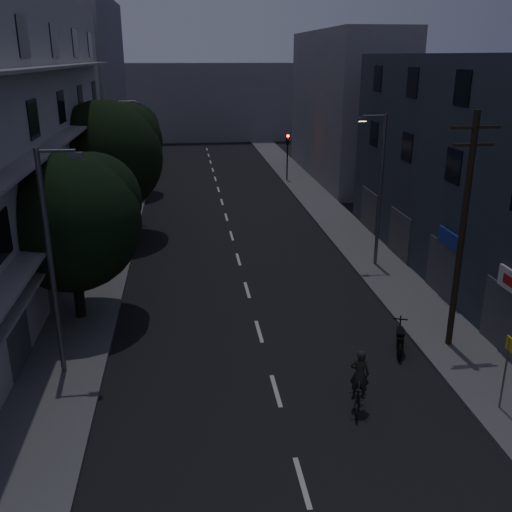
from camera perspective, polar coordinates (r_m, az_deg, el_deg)
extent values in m
plane|color=black|center=(36.99, -2.52, 2.26)|extent=(160.00, 160.00, 0.00)
cube|color=#565659|center=(37.16, -14.13, 1.88)|extent=(3.00, 90.00, 0.15)
cube|color=#565659|center=(38.27, 8.75, 2.76)|extent=(3.00, 90.00, 0.15)
cube|color=beige|center=(16.62, 4.64, -21.62)|extent=(0.15, 2.00, 0.01)
cube|color=beige|center=(20.17, 2.01, -13.30)|extent=(0.15, 2.00, 0.01)
cube|color=beige|center=(24.03, 0.30, -7.54)|extent=(0.15, 2.00, 0.01)
cube|color=beige|center=(28.09, -0.89, -3.41)|extent=(0.15, 2.00, 0.01)
cube|color=beige|center=(32.26, -1.78, -0.33)|extent=(0.15, 2.00, 0.01)
cube|color=beige|center=(36.51, -2.45, 2.04)|extent=(0.15, 2.00, 0.01)
cube|color=beige|center=(40.82, -2.99, 3.91)|extent=(0.15, 2.00, 0.01)
cube|color=beige|center=(45.16, -3.43, 5.42)|extent=(0.15, 2.00, 0.01)
cube|color=beige|center=(49.53, -3.79, 6.67)|extent=(0.15, 2.00, 0.01)
cube|color=beige|center=(53.92, -4.09, 7.71)|extent=(0.15, 2.00, 0.01)
cube|color=beige|center=(58.33, -4.35, 8.60)|extent=(0.15, 2.00, 0.01)
cube|color=beige|center=(62.75, -4.57, 9.36)|extent=(0.15, 2.00, 0.01)
cube|color=beige|center=(67.19, -4.77, 10.02)|extent=(0.15, 2.00, 0.01)
cube|color=beige|center=(71.63, -4.94, 10.60)|extent=(0.15, 2.00, 0.01)
cube|color=black|center=(22.08, -22.87, -5.99)|extent=(0.06, 1.60, 1.60)
cube|color=black|center=(27.46, -19.76, -0.68)|extent=(0.06, 1.60, 1.60)
cube|color=black|center=(33.06, -17.69, 2.86)|extent=(0.06, 1.60, 1.60)
cube|color=black|center=(38.78, -16.22, 5.37)|extent=(0.06, 1.60, 1.60)
cube|color=black|center=(44.57, -15.12, 7.23)|extent=(0.06, 1.60, 1.60)
cube|color=black|center=(20.99, -24.00, 1.94)|extent=(0.06, 1.60, 1.60)
cube|color=black|center=(26.60, -20.54, 5.81)|extent=(0.06, 1.60, 1.60)
cube|color=black|center=(32.35, -18.27, 8.30)|extent=(0.06, 1.60, 1.60)
cube|color=black|center=(38.17, -16.67, 10.03)|extent=(0.06, 1.60, 1.60)
cube|color=black|center=(44.05, -15.49, 11.30)|extent=(0.06, 1.60, 1.60)
cube|color=black|center=(26.10, -21.38, 12.63)|extent=(0.06, 1.60, 1.60)
cube|color=black|center=(31.94, -18.89, 13.93)|extent=(0.06, 1.60, 1.60)
cube|color=black|center=(37.83, -17.15, 14.81)|extent=(0.06, 1.60, 1.60)
cube|color=black|center=(43.75, -15.87, 15.44)|extent=(0.06, 1.60, 1.60)
cube|color=black|center=(25.99, -22.29, 19.62)|extent=(0.06, 1.60, 1.60)
cube|color=black|center=(31.85, -19.54, 19.64)|extent=(0.06, 1.60, 1.60)
cube|color=black|center=(37.75, -17.66, 19.63)|extent=(0.06, 1.60, 1.60)
cube|color=black|center=(43.68, -16.28, 19.62)|extent=(0.06, 1.60, 1.60)
cube|color=gray|center=(29.62, -18.13, 4.98)|extent=(1.00, 32.40, 0.12)
cube|color=gray|center=(29.04, -18.80, 11.09)|extent=(1.00, 32.40, 0.12)
cube|color=gray|center=(28.81, -19.51, 17.38)|extent=(1.00, 32.40, 0.12)
cube|color=gray|center=(29.86, -18.14, 3.29)|extent=(0.80, 32.40, 0.12)
cube|color=#424247|center=(22.32, -22.65, -7.39)|extent=(0.06, 2.40, 2.40)
cube|color=#424247|center=(27.66, -19.60, -1.85)|extent=(0.06, 2.40, 2.40)
cube|color=#424247|center=(33.23, -17.57, 1.87)|extent=(0.06, 2.40, 2.40)
cube|color=#424247|center=(38.92, -16.12, 4.52)|extent=(0.06, 2.40, 2.40)
cube|color=#424247|center=(44.70, -15.04, 6.48)|extent=(0.06, 2.40, 2.40)
cube|color=#292F38|center=(28.91, 23.97, 6.99)|extent=(6.00, 28.00, 11.00)
cube|color=black|center=(26.90, 19.14, 8.51)|extent=(0.06, 1.40, 1.50)
cube|color=black|center=(31.85, 14.86, 10.48)|extent=(0.06, 1.40, 1.50)
cube|color=black|center=(36.97, 11.72, 11.88)|extent=(0.06, 1.40, 1.50)
cube|color=black|center=(26.53, 19.95, 15.51)|extent=(0.06, 1.40, 1.50)
cube|color=black|center=(31.55, 15.40, 16.40)|extent=(0.06, 1.40, 1.50)
cube|color=black|center=(36.70, 12.08, 16.98)|extent=(0.06, 1.40, 1.50)
cube|color=#424247|center=(23.69, 23.51, -5.95)|extent=(0.06, 3.00, 2.60)
cube|color=#424247|center=(28.15, 18.04, -1.31)|extent=(0.06, 3.00, 2.60)
cube|color=#424247|center=(32.92, 14.12, 2.04)|extent=(0.06, 3.00, 2.60)
cube|color=#424247|center=(37.89, 11.20, 4.52)|extent=(0.06, 3.00, 2.60)
cube|color=navy|center=(27.16, 18.70, 1.68)|extent=(0.12, 2.00, 0.70)
cube|color=slate|center=(59.03, -16.79, 15.82)|extent=(6.00, 20.00, 16.00)
cube|color=slate|center=(54.47, 8.90, 14.56)|extent=(6.00, 20.00, 13.00)
cube|color=slate|center=(80.50, -5.35, 15.13)|extent=(24.00, 8.00, 10.00)
cylinder|color=black|center=(25.46, -17.49, -1.79)|extent=(0.44, 0.44, 3.87)
sphere|color=black|center=(24.75, -18.03, 3.23)|extent=(5.80, 5.80, 5.80)
sphere|color=black|center=(25.11, -15.96, 5.38)|extent=(4.06, 4.06, 4.06)
sphere|color=black|center=(24.24, -20.05, 3.74)|extent=(3.77, 3.77, 3.77)
cylinder|color=black|center=(36.48, -14.40, 5.33)|extent=(0.44, 0.44, 4.51)
sphere|color=black|center=(35.94, -14.76, 9.51)|extent=(6.79, 6.79, 6.79)
sphere|color=black|center=(36.53, -13.11, 11.15)|extent=(4.75, 4.75, 4.75)
sphere|color=black|center=(35.32, -16.35, 10.04)|extent=(4.41, 4.41, 4.41)
cylinder|color=black|center=(48.19, -13.01, 8.47)|extent=(0.44, 0.44, 4.00)
sphere|color=black|center=(47.81, -13.23, 11.29)|extent=(5.98, 5.98, 5.98)
sphere|color=black|center=(48.38, -12.13, 12.35)|extent=(4.19, 4.19, 4.19)
sphere|color=black|center=(47.25, -14.26, 11.67)|extent=(3.89, 3.89, 3.89)
cylinder|color=black|center=(52.45, 3.14, 9.34)|extent=(0.12, 0.12, 3.20)
cube|color=black|center=(52.13, 3.18, 11.56)|extent=(0.28, 0.22, 0.90)
sphere|color=#FF0C05|center=(51.94, 3.22, 11.90)|extent=(0.22, 0.22, 0.22)
sphere|color=#3F330C|center=(51.98, 3.21, 11.57)|extent=(0.22, 0.22, 0.22)
sphere|color=black|center=(52.03, 3.20, 11.24)|extent=(0.22, 0.22, 0.22)
cylinder|color=black|center=(52.19, -10.99, 8.97)|extent=(0.12, 0.12, 3.20)
cube|color=black|center=(51.87, -11.14, 11.20)|extent=(0.28, 0.22, 0.90)
sphere|color=black|center=(51.68, -11.17, 11.53)|extent=(0.22, 0.22, 0.22)
sphere|color=#3F330C|center=(51.72, -11.15, 11.20)|extent=(0.22, 0.22, 0.22)
sphere|color=#0CFF26|center=(51.76, -11.13, 10.88)|extent=(0.22, 0.22, 0.22)
cylinder|color=#515458|center=(20.49, -19.81, -1.02)|extent=(0.18, 0.18, 8.00)
cylinder|color=#515458|center=(19.42, -19.37, 9.90)|extent=(1.20, 0.10, 0.10)
cube|color=#515458|center=(19.33, -17.57, 9.60)|extent=(0.45, 0.25, 0.18)
cube|color=#4C4C4C|center=(19.34, -17.54, 9.31)|extent=(0.35, 0.18, 0.04)
cylinder|color=#57585E|center=(30.74, 12.32, 6.28)|extent=(0.18, 0.18, 8.00)
cylinder|color=#57585E|center=(29.93, 11.75, 13.56)|extent=(1.20, 0.10, 0.10)
cube|color=#57585E|center=(29.76, 10.60, 13.31)|extent=(0.45, 0.25, 0.18)
cube|color=#FFD88C|center=(29.77, 10.59, 13.12)|extent=(0.35, 0.18, 0.04)
cylinder|color=#585C5F|center=(40.19, -13.28, 9.24)|extent=(0.18, 0.18, 8.00)
cylinder|color=#585C5F|center=(39.67, -12.84, 14.84)|extent=(1.20, 0.10, 0.10)
cube|color=#585C5F|center=(39.63, -11.93, 14.68)|extent=(0.45, 0.25, 0.18)
cube|color=#4C4C4C|center=(39.63, -11.92, 14.53)|extent=(0.35, 0.18, 0.04)
cylinder|color=black|center=(22.39, 19.90, 2.02)|extent=(0.24, 0.24, 9.00)
cube|color=black|center=(21.62, 21.10, 11.92)|extent=(1.80, 0.10, 0.10)
cube|color=black|center=(21.70, 20.90, 10.36)|extent=(1.50, 0.10, 0.10)
cylinder|color=#595B60|center=(20.02, 23.61, -10.71)|extent=(0.06, 0.06, 2.50)
cube|color=yellow|center=(19.54, 24.03, -8.03)|extent=(0.05, 0.35, 0.45)
torus|color=black|center=(22.52, 14.17, -9.29)|extent=(0.35, 0.72, 0.73)
torus|color=black|center=(23.61, 14.11, -7.88)|extent=(0.35, 0.72, 0.73)
cube|color=black|center=(22.92, 14.21, -7.84)|extent=(0.62, 1.15, 0.36)
cube|color=black|center=(22.66, 14.27, -7.42)|extent=(0.44, 0.54, 0.10)
cylinder|color=black|center=(23.36, 14.20, -6.93)|extent=(0.21, 0.44, 0.86)
cube|color=black|center=(23.32, 14.26, -6.14)|extent=(0.55, 0.23, 0.04)
imported|color=black|center=(19.31, 10.16, -13.71)|extent=(1.10, 1.79, 0.89)
imported|color=black|center=(18.86, 10.32, -11.55)|extent=(0.72, 0.59, 1.70)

